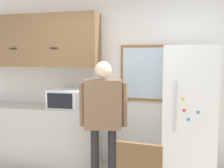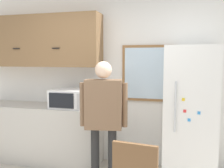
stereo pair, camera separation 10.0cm
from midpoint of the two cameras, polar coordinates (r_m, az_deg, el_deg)
back_wall at (r=4.00m, az=1.76°, el=1.20°), size 6.00×0.06×2.70m
counter at (r=4.31m, az=-15.41°, el=-10.71°), size 1.99×0.60×0.92m
upper_cabinets at (r=4.25m, az=-15.13°, el=9.41°), size 1.99×0.37×0.82m
microwave at (r=3.88m, az=-8.78°, el=-3.30°), size 0.56×0.43×0.28m
person at (r=3.24m, az=-1.06°, el=-6.11°), size 0.61×0.30×1.64m
refrigerator at (r=3.61m, az=18.08°, el=-6.46°), size 0.69×0.66×1.85m
window at (r=3.86m, az=8.94°, el=2.44°), size 0.79×0.05×0.86m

